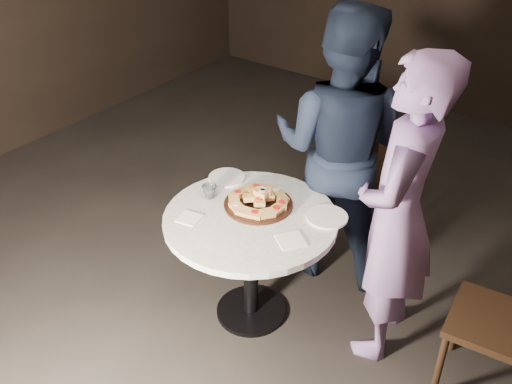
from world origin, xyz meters
TOP-DOWN VIEW (x-y plane):
  - floor at (0.00, 0.00)m, footprint 7.00×7.00m
  - table at (0.02, -0.08)m, footprint 1.10×1.10m
  - serving_board at (-0.00, 0.03)m, footprint 0.44×0.44m
  - focaccia_pile at (-0.00, 0.03)m, footprint 0.34×0.34m
  - plate_left at (-0.33, 0.15)m, footprint 0.24×0.24m
  - plate_right at (0.37, 0.15)m, footprint 0.23×0.23m
  - water_glass at (-0.28, -0.07)m, footprint 0.11×0.11m
  - napkin_near at (-0.23, -0.30)m, footprint 0.14×0.14m
  - napkin_far at (0.32, -0.14)m, footprint 0.19×0.19m
  - chair_far at (0.12, 1.12)m, footprint 0.61×0.62m
  - diner_navy at (0.16, 0.63)m, footprint 0.97×0.82m
  - diner_teal at (0.74, 0.20)m, footprint 0.52×0.69m

SIDE VIEW (x-z plane):
  - floor at x=0.00m, z-range 0.00..0.00m
  - chair_far at x=0.12m, z-range 0.08..1.05m
  - table at x=0.02m, z-range 0.23..0.95m
  - napkin_near at x=-0.23m, z-range 0.72..0.73m
  - napkin_far at x=0.32m, z-range 0.72..0.73m
  - plate_left at x=-0.33m, z-range 0.72..0.73m
  - plate_right at x=0.37m, z-range 0.72..0.73m
  - serving_board at x=0.00m, z-range 0.72..0.74m
  - water_glass at x=-0.28m, z-range 0.72..0.80m
  - focaccia_pile at x=0.00m, z-range 0.72..0.81m
  - diner_teal at x=0.74m, z-range 0.00..1.72m
  - diner_navy at x=0.16m, z-range 0.00..1.76m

